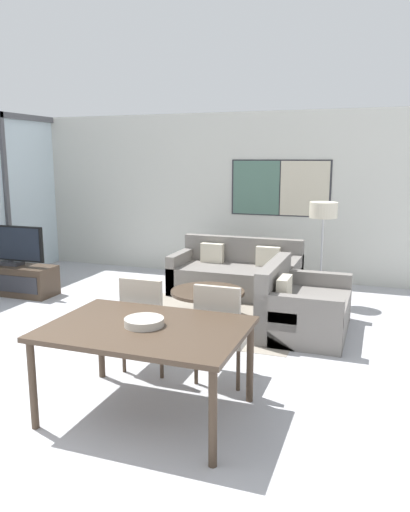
{
  "coord_description": "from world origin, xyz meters",
  "views": [
    {
      "loc": [
        2.83,
        -2.68,
        2.05
      ],
      "look_at": [
        0.96,
        2.55,
        0.95
      ],
      "focal_mm": 35.0,
      "sensor_mm": 36.0,
      "label": 1
    }
  ],
  "objects_px": {
    "tv_console": "(12,279)",
    "fruit_bowl": "(144,321)",
    "television": "(10,245)",
    "dining_chair_left": "(147,320)",
    "coffee_table": "(208,297)",
    "dining_chair_centre": "(221,329)",
    "dining_table": "(146,335)",
    "sofa_side": "(299,309)",
    "floor_lamp": "(323,216)",
    "sofa_main": "(237,275)"
  },
  "relations": [
    {
      "from": "dining_chair_centre",
      "to": "dining_table",
      "type": "bearing_deg",
      "value": -116.22
    },
    {
      "from": "fruit_bowl",
      "to": "floor_lamp",
      "type": "height_order",
      "value": "floor_lamp"
    },
    {
      "from": "television",
      "to": "coffee_table",
      "type": "xyz_separation_m",
      "value": [
        3.22,
        -0.16,
        -0.46
      ]
    },
    {
      "from": "fruit_bowl",
      "to": "dining_table",
      "type": "bearing_deg",
      "value": -22.81
    },
    {
      "from": "sofa_main",
      "to": "sofa_side",
      "type": "xyz_separation_m",
      "value": [
        1.18,
        -1.42,
        -0.0
      ]
    },
    {
      "from": "television",
      "to": "dining_chair_left",
      "type": "bearing_deg",
      "value": -30.01
    },
    {
      "from": "dining_table",
      "to": "dining_chair_left",
      "type": "relative_size",
      "value": 1.65
    },
    {
      "from": "television",
      "to": "coffee_table",
      "type": "distance_m",
      "value": 3.26
    },
    {
      "from": "floor_lamp",
      "to": "television",
      "type": "bearing_deg",
      "value": -166.25
    },
    {
      "from": "sofa_main",
      "to": "coffee_table",
      "type": "bearing_deg",
      "value": -90.0
    },
    {
      "from": "tv_console",
      "to": "dining_chair_centre",
      "type": "bearing_deg",
      "value": -25.16
    },
    {
      "from": "floor_lamp",
      "to": "sofa_main",
      "type": "bearing_deg",
      "value": 175.09
    },
    {
      "from": "dining_chair_left",
      "to": "dining_chair_centre",
      "type": "relative_size",
      "value": 1.0
    },
    {
      "from": "sofa_main",
      "to": "dining_chair_centre",
      "type": "bearing_deg",
      "value": -76.69
    },
    {
      "from": "coffee_table",
      "to": "dining_chair_centre",
      "type": "height_order",
      "value": "dining_chair_centre"
    },
    {
      "from": "television",
      "to": "fruit_bowl",
      "type": "xyz_separation_m",
      "value": [
        3.55,
        -2.61,
        0.03
      ]
    },
    {
      "from": "tv_console",
      "to": "coffee_table",
      "type": "distance_m",
      "value": 3.23
    },
    {
      "from": "sofa_main",
      "to": "coffee_table",
      "type": "distance_m",
      "value": 1.37
    },
    {
      "from": "sofa_main",
      "to": "dining_chair_left",
      "type": "height_order",
      "value": "dining_chair_left"
    },
    {
      "from": "sofa_main",
      "to": "floor_lamp",
      "type": "bearing_deg",
      "value": -4.91
    },
    {
      "from": "tv_console",
      "to": "dining_chair_left",
      "type": "height_order",
      "value": "dining_chair_left"
    },
    {
      "from": "sofa_side",
      "to": "fruit_bowl",
      "type": "distance_m",
      "value": 2.59
    },
    {
      "from": "sofa_main",
      "to": "dining_table",
      "type": "distance_m",
      "value": 3.86
    },
    {
      "from": "coffee_table",
      "to": "dining_chair_centre",
      "type": "xyz_separation_m",
      "value": [
        0.72,
        -1.7,
        0.23
      ]
    },
    {
      "from": "television",
      "to": "sofa_main",
      "type": "distance_m",
      "value": 3.48
    },
    {
      "from": "dining_chair_centre",
      "to": "floor_lamp",
      "type": "distance_m",
      "value": 3.09
    },
    {
      "from": "tv_console",
      "to": "floor_lamp",
      "type": "height_order",
      "value": "floor_lamp"
    },
    {
      "from": "coffee_table",
      "to": "dining_table",
      "type": "bearing_deg",
      "value": -81.9
    },
    {
      "from": "dining_chair_left",
      "to": "fruit_bowl",
      "type": "xyz_separation_m",
      "value": [
        0.35,
        -0.76,
        0.27
      ]
    },
    {
      "from": "fruit_bowl",
      "to": "sofa_main",
      "type": "bearing_deg",
      "value": 94.94
    },
    {
      "from": "television",
      "to": "fruit_bowl",
      "type": "relative_size",
      "value": 3.81
    },
    {
      "from": "tv_console",
      "to": "dining_table",
      "type": "height_order",
      "value": "dining_table"
    },
    {
      "from": "sofa_main",
      "to": "fruit_bowl",
      "type": "height_order",
      "value": "sofa_main"
    },
    {
      "from": "television",
      "to": "floor_lamp",
      "type": "height_order",
      "value": "floor_lamp"
    },
    {
      "from": "sofa_side",
      "to": "coffee_table",
      "type": "xyz_separation_m",
      "value": [
        -1.18,
        0.05,
        0.01
      ]
    },
    {
      "from": "television",
      "to": "coffee_table",
      "type": "bearing_deg",
      "value": -2.82
    },
    {
      "from": "tv_console",
      "to": "fruit_bowl",
      "type": "distance_m",
      "value": 4.44
    },
    {
      "from": "coffee_table",
      "to": "dining_table",
      "type": "xyz_separation_m",
      "value": [
        0.35,
        -2.46,
        0.39
      ]
    },
    {
      "from": "sofa_side",
      "to": "television",
      "type": "bearing_deg",
      "value": 87.23
    },
    {
      "from": "dining_table",
      "to": "floor_lamp",
      "type": "height_order",
      "value": "floor_lamp"
    },
    {
      "from": "tv_console",
      "to": "sofa_side",
      "type": "bearing_deg",
      "value": -2.76
    },
    {
      "from": "dining_chair_left",
      "to": "floor_lamp",
      "type": "bearing_deg",
      "value": 66.31
    },
    {
      "from": "television",
      "to": "sofa_side",
      "type": "height_order",
      "value": "television"
    },
    {
      "from": "sofa_main",
      "to": "dining_table",
      "type": "relative_size",
      "value": 1.22
    },
    {
      "from": "sofa_main",
      "to": "dining_chair_centre",
      "type": "relative_size",
      "value": 2.02
    },
    {
      "from": "dining_table",
      "to": "sofa_side",
      "type": "bearing_deg",
      "value": 70.94
    },
    {
      "from": "sofa_side",
      "to": "dining_table",
      "type": "distance_m",
      "value": 2.58
    },
    {
      "from": "dining_table",
      "to": "dining_chair_centre",
      "type": "bearing_deg",
      "value": 63.78
    },
    {
      "from": "television",
      "to": "dining_table",
      "type": "bearing_deg",
      "value": -36.21
    },
    {
      "from": "fruit_bowl",
      "to": "dining_chair_centre",
      "type": "bearing_deg",
      "value": 62.3
    }
  ]
}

